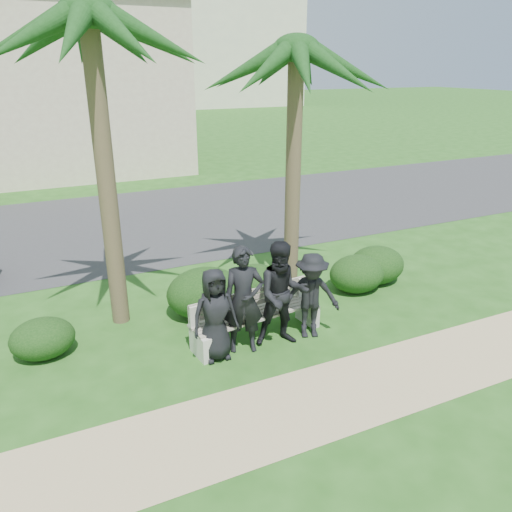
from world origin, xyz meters
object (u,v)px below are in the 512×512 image
object	(u,v)px
man_a	(215,315)
palm_left	(88,17)
man_d	(311,296)
park_bench	(256,318)
man_b	(244,300)
palm_right	(296,52)
man_c	(282,294)

from	to	relation	value
man_a	palm_left	distance (m)	5.00
man_a	man_d	bearing A→B (deg)	-1.60
park_bench	man_b	bearing A→B (deg)	-149.79
park_bench	man_b	distance (m)	0.71
palm_left	man_a	bearing A→B (deg)	-58.99
man_b	palm_right	xyz separation A→B (m)	(2.13, 2.23, 3.85)
park_bench	palm_left	size ratio (longest dim) A/B	0.39
man_c	palm_left	size ratio (longest dim) A/B	0.30
palm_left	palm_right	bearing A→B (deg)	4.31
park_bench	palm_right	size ratio (longest dim) A/B	0.42
man_d	palm_left	world-z (taller)	palm_left
park_bench	man_b	world-z (taller)	man_b
man_a	palm_left	xyz separation A→B (m)	(-1.18, 1.97, 4.44)
man_b	palm_right	distance (m)	4.93
palm_right	man_a	bearing A→B (deg)	-139.54
man_b	palm_left	xyz separation A→B (m)	(-1.71, 1.94, 4.30)
park_bench	palm_left	xyz separation A→B (m)	(-2.06, 1.67, 4.85)
park_bench	man_a	size ratio (longest dim) A/B	1.55
man_b	palm_right	world-z (taller)	palm_right
man_a	palm_right	size ratio (longest dim) A/B	0.27
man_b	man_c	world-z (taller)	man_c
man_a	man_c	bearing A→B (deg)	-2.45
man_a	man_b	world-z (taller)	man_b
park_bench	man_d	world-z (taller)	man_d
man_d	palm_right	size ratio (longest dim) A/B	0.27
man_c	palm_right	distance (m)	4.72
man_d	palm_left	size ratio (longest dim) A/B	0.25
man_a	man_d	size ratio (longest dim) A/B	1.00
man_a	palm_left	bearing A→B (deg)	121.06
man_c	palm_left	bearing A→B (deg)	155.04
man_c	man_a	bearing A→B (deg)	-167.20
palm_left	palm_right	distance (m)	3.87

